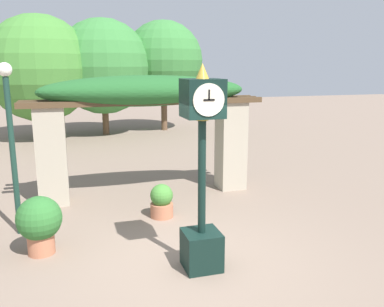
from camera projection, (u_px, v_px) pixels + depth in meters
The scene contains 7 objects.
ground_plane at pixel (189, 260), 6.43m from camera, with size 60.00×60.00×0.00m, color #7F6B5B.
pedestal_clock at pixel (202, 177), 5.91m from camera, with size 0.54×0.59×3.06m.
pergola at pixel (146, 109), 9.25m from camera, with size 5.44×1.23×2.81m.
potted_plant_near_left at pixel (39, 222), 6.57m from camera, with size 0.73×0.73×0.97m.
potted_plant_near_right at pixel (162, 201), 8.22m from camera, with size 0.46×0.46×0.69m.
lamp_post at pixel (11, 130), 7.08m from camera, with size 0.24×0.24×3.08m.
tree_line at pixel (94, 66), 17.31m from camera, with size 9.26×4.85×5.03m.
Camera 1 is at (-1.65, -5.69, 3.03)m, focal length 38.00 mm.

